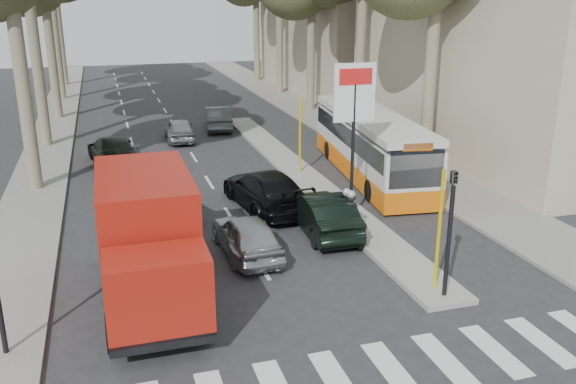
# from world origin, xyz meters

# --- Properties ---
(ground) EXTENTS (120.00, 120.00, 0.00)m
(ground) POSITION_xyz_m (0.00, 0.00, 0.00)
(ground) COLOR #28282B
(ground) RESTS_ON ground
(sidewalk_right) EXTENTS (3.20, 70.00, 0.12)m
(sidewalk_right) POSITION_xyz_m (8.60, 25.00, 0.06)
(sidewalk_right) COLOR gray
(sidewalk_right) RESTS_ON ground
(median_left) EXTENTS (2.40, 64.00, 0.12)m
(median_left) POSITION_xyz_m (-8.00, 28.00, 0.06)
(median_left) COLOR gray
(median_left) RESTS_ON ground
(traffic_island) EXTENTS (1.50, 26.00, 0.16)m
(traffic_island) POSITION_xyz_m (3.25, 11.00, 0.08)
(traffic_island) COLOR gray
(traffic_island) RESTS_ON ground
(billboard) EXTENTS (1.50, 12.10, 5.60)m
(billboard) POSITION_xyz_m (3.25, 5.00, 3.70)
(billboard) COLOR yellow
(billboard) RESTS_ON ground
(traffic_light_island) EXTENTS (0.16, 0.41, 3.60)m
(traffic_light_island) POSITION_xyz_m (3.25, -1.50, 2.49)
(traffic_light_island) COLOR black
(traffic_light_island) RESTS_ON ground
(silver_hatchback) EXTENTS (1.77, 3.91, 1.30)m
(silver_hatchback) POSITION_xyz_m (-1.10, 2.98, 0.65)
(silver_hatchback) COLOR #B0B5B9
(silver_hatchback) RESTS_ON ground
(dark_hatchback) EXTENTS (1.62, 4.35, 1.42)m
(dark_hatchback) POSITION_xyz_m (1.80, 4.04, 0.71)
(dark_hatchback) COLOR black
(dark_hatchback) RESTS_ON ground
(queue_car_a) EXTENTS (3.04, 5.38, 1.42)m
(queue_car_a) POSITION_xyz_m (-3.50, 7.77, 0.71)
(queue_car_a) COLOR #505359
(queue_car_a) RESTS_ON ground
(queue_car_b) EXTENTS (2.67, 5.32, 1.48)m
(queue_car_b) POSITION_xyz_m (0.58, 7.00, 0.74)
(queue_car_b) COLOR black
(queue_car_b) RESTS_ON ground
(queue_car_c) EXTENTS (1.58, 3.74, 1.26)m
(queue_car_c) POSITION_xyz_m (-1.10, 19.29, 0.63)
(queue_car_c) COLOR #A2A4AA
(queue_car_c) RESTS_ON ground
(queue_car_d) EXTENTS (2.02, 4.37, 1.39)m
(queue_car_d) POSITION_xyz_m (1.56, 21.72, 0.69)
(queue_car_d) COLOR #4C4E54
(queue_car_d) RESTS_ON ground
(queue_car_e) EXTENTS (2.50, 5.03, 1.40)m
(queue_car_e) POSITION_xyz_m (-4.79, 15.13, 0.70)
(queue_car_e) COLOR black
(queue_car_e) RESTS_ON ground
(red_truck) EXTENTS (2.42, 6.28, 3.34)m
(red_truck) POSITION_xyz_m (-4.20, 0.84, 1.77)
(red_truck) COLOR black
(red_truck) RESTS_ON ground
(city_bus) EXTENTS (3.53, 10.96, 2.84)m
(city_bus) POSITION_xyz_m (6.20, 9.92, 1.50)
(city_bus) COLOR orange
(city_bus) RESTS_ON ground
(motorcycle) EXTENTS (0.76, 2.10, 1.78)m
(motorcycle) POSITION_xyz_m (2.41, 3.22, 0.81)
(motorcycle) COLOR black
(motorcycle) RESTS_ON ground
(pedestrian_near) EXTENTS (0.87, 1.04, 1.60)m
(pedestrian_near) POSITION_xyz_m (9.00, 11.07, 0.92)
(pedestrian_near) COLOR #3E2F47
(pedestrian_near) RESTS_ON sidewalk_right
(pedestrian_far) EXTENTS (1.15, 0.76, 1.64)m
(pedestrian_far) POSITION_xyz_m (8.79, 11.14, 0.94)
(pedestrian_far) COLOR #6E5D53
(pedestrian_far) RESTS_ON sidewalk_right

